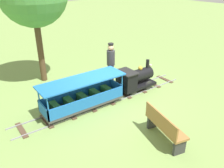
% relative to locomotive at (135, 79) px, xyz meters
% --- Properties ---
extents(ground_plane, '(60.00, 60.00, 0.00)m').
position_rel_locomotive_xyz_m(ground_plane, '(0.00, -1.09, -0.48)').
color(ground_plane, '#75934C').
extents(track, '(0.79, 6.40, 0.04)m').
position_rel_locomotive_xyz_m(track, '(0.00, -1.20, -0.46)').
color(track, gray).
rests_on(track, ground_plane).
extents(locomotive, '(0.75, 1.45, 1.03)m').
position_rel_locomotive_xyz_m(locomotive, '(0.00, 0.00, 0.00)').
color(locomotive, black).
rests_on(locomotive, ground_plane).
extents(passenger_car, '(0.85, 2.70, 0.97)m').
position_rel_locomotive_xyz_m(passenger_car, '(0.00, -2.10, -0.06)').
color(passenger_car, '#3F3F3F').
rests_on(passenger_car, ground_plane).
extents(conductor_person, '(0.30, 0.30, 1.62)m').
position_rel_locomotive_xyz_m(conductor_person, '(-0.95, -0.36, 0.47)').
color(conductor_person, '#282D47').
rests_on(conductor_person, ground_plane).
extents(park_bench, '(1.36, 0.68, 0.82)m').
position_rel_locomotive_xyz_m(park_bench, '(2.52, -1.23, -0.07)').
color(park_bench, olive).
rests_on(park_bench, ground_plane).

